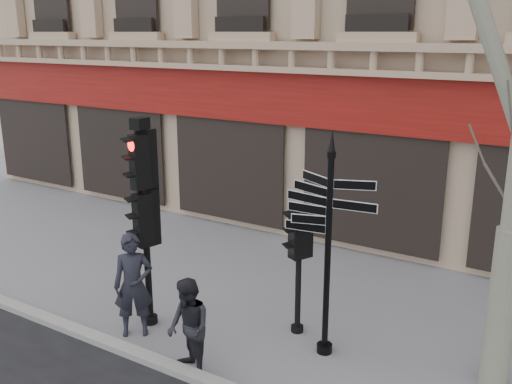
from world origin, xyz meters
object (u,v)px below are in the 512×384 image
(pedestrian_b, at_px, (188,328))
(traffic_signal_secondary, at_px, (299,247))
(traffic_signal_main, at_px, (144,198))
(fingerpost, at_px, (329,208))
(pedestrian_a, at_px, (133,285))

(pedestrian_b, bearing_deg, traffic_signal_secondary, 98.17)
(traffic_signal_main, bearing_deg, traffic_signal_secondary, 40.06)
(fingerpost, bearing_deg, traffic_signal_main, -162.94)
(traffic_signal_main, relative_size, traffic_signal_secondary, 1.64)
(traffic_signal_main, relative_size, pedestrian_b, 2.40)
(pedestrian_a, bearing_deg, traffic_signal_secondary, -6.99)
(traffic_signal_secondary, bearing_deg, pedestrian_b, -86.86)
(pedestrian_a, bearing_deg, traffic_signal_main, 55.86)
(fingerpost, height_order, pedestrian_a, fingerpost)
(traffic_signal_main, relative_size, pedestrian_a, 2.03)
(fingerpost, bearing_deg, pedestrian_a, -155.56)
(fingerpost, relative_size, pedestrian_a, 2.01)
(fingerpost, height_order, pedestrian_b, fingerpost)
(traffic_signal_secondary, bearing_deg, pedestrian_a, -121.74)
(traffic_signal_main, distance_m, pedestrian_b, 2.45)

